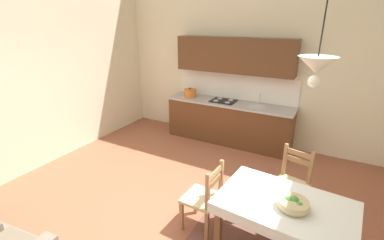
{
  "coord_description": "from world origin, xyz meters",
  "views": [
    {
      "loc": [
        1.68,
        -2.63,
        2.53
      ],
      "look_at": [
        -0.08,
        0.59,
        1.15
      ],
      "focal_mm": 25.08,
      "sensor_mm": 36.0,
      "label": 1
    }
  ],
  "objects": [
    {
      "name": "dining_chair_tv_side",
      "position": [
        0.48,
        -0.11,
        0.44
      ],
      "size": [
        0.44,
        0.44,
        0.93
      ],
      "color": "#D1BC89",
      "rests_on": "ground_plane"
    },
    {
      "name": "wall_left",
      "position": [
        -2.88,
        0.0,
        2.09
      ],
      "size": [
        0.12,
        6.21,
        4.18
      ],
      "primitive_type": "cube",
      "color": "beige",
      "rests_on": "ground_plane"
    },
    {
      "name": "kitchen_cabinetry",
      "position": [
        -0.23,
        2.54,
        0.86
      ],
      "size": [
        2.69,
        0.63,
        2.2
      ],
      "color": "#56331C",
      "rests_on": "ground_plane"
    },
    {
      "name": "dining_table",
      "position": [
        1.43,
        -0.15,
        0.62
      ],
      "size": [
        1.43,
        0.99,
        0.75
      ],
      "color": "brown",
      "rests_on": "ground_plane"
    },
    {
      "name": "fruit_bowl",
      "position": [
        1.51,
        -0.21,
        0.81
      ],
      "size": [
        0.3,
        0.3,
        0.12
      ],
      "color": "tan",
      "rests_on": "dining_table"
    },
    {
      "name": "ground_plane",
      "position": [
        0.0,
        0.0,
        -0.05
      ],
      "size": [
        6.24,
        6.21,
        0.1
      ],
      "primitive_type": "cube",
      "color": "#99563D"
    },
    {
      "name": "dining_chair_kitchen_side",
      "position": [
        1.38,
        0.74,
        0.44
      ],
      "size": [
        0.51,
        0.51,
        0.93
      ],
      "color": "#D1BC89",
      "rests_on": "ground_plane"
    },
    {
      "name": "pendant_lamp",
      "position": [
        1.52,
        -0.17,
        2.16
      ],
      "size": [
        0.32,
        0.32,
        0.8
      ],
      "color": "black"
    },
    {
      "name": "wall_back",
      "position": [
        0.0,
        2.87,
        2.09
      ],
      "size": [
        6.24,
        0.12,
        4.18
      ],
      "primitive_type": "cube",
      "color": "beige",
      "rests_on": "ground_plane"
    }
  ]
}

